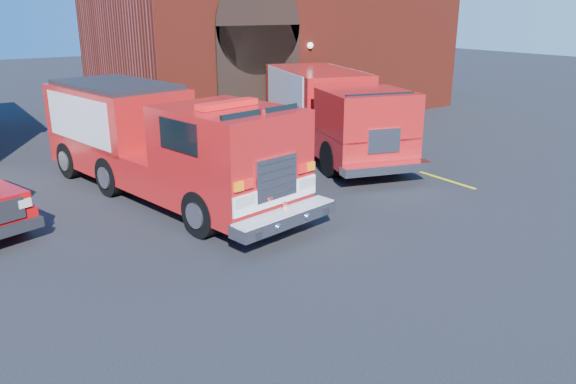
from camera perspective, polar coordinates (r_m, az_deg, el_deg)
ground at (r=12.01m, az=-3.19°, el=-4.41°), size 100.00×100.00×0.00m
parking_stripe_near at (r=16.71m, az=14.50°, el=1.61°), size 0.12×3.00×0.01m
parking_stripe_mid at (r=18.75m, az=7.73°, el=3.82°), size 0.12×3.00×0.01m
parking_stripe_far at (r=21.03m, az=2.33°, el=5.53°), size 0.12×3.00×0.01m
fire_station at (r=27.71m, az=-2.08°, el=17.45°), size 15.20×10.20×8.45m
fire_engine at (r=14.54m, az=-12.73°, el=5.04°), size 4.13×9.15×2.72m
secondary_truck at (r=18.70m, az=4.37°, el=8.30°), size 4.58×8.36×2.59m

